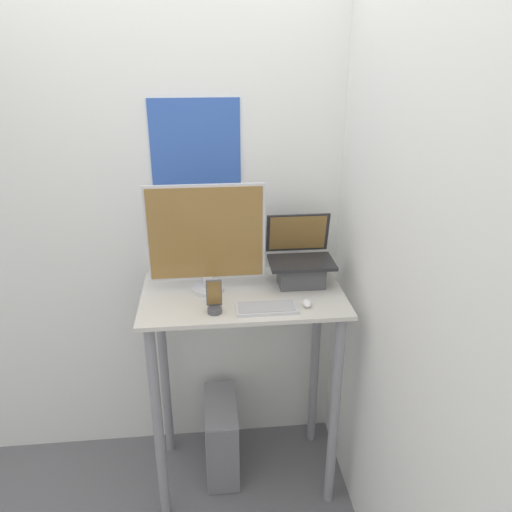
{
  "coord_description": "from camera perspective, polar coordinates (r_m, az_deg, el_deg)",
  "views": [
    {
      "loc": [
        -0.15,
        -1.77,
        2.13
      ],
      "look_at": [
        0.06,
        0.27,
        1.27
      ],
      "focal_mm": 35.0,
      "sensor_mm": 36.0,
      "label": 1
    }
  ],
  "objects": [
    {
      "name": "keyboard",
      "position": [
        2.15,
        1.19,
        -5.95
      ],
      "size": [
        0.26,
        0.12,
        0.02
      ],
      "color": "silver",
      "rests_on": "desk"
    },
    {
      "name": "cell_phone",
      "position": [
        2.12,
        -4.79,
        -5.24
      ],
      "size": [
        0.07,
        0.06,
        0.15
      ],
      "color": "#4C4C51",
      "rests_on": "desk"
    },
    {
      "name": "monitor",
      "position": [
        2.22,
        -5.74,
        1.98
      ],
      "size": [
        0.53,
        0.15,
        0.5
      ],
      "color": "silver",
      "rests_on": "desk"
    },
    {
      "name": "computer_tower",
      "position": [
        2.84,
        -3.96,
        -19.81
      ],
      "size": [
        0.17,
        0.39,
        0.42
      ],
      "color": "gray",
      "rests_on": "ground_plane"
    },
    {
      "name": "laptop",
      "position": [
        2.36,
        5.11,
        -1.09
      ],
      "size": [
        0.3,
        0.24,
        0.32
      ],
      "color": "#4C4C51",
      "rests_on": "desk"
    },
    {
      "name": "mouse",
      "position": [
        2.18,
        5.81,
        -5.38
      ],
      "size": [
        0.04,
        0.06,
        0.03
      ],
      "color": "white",
      "rests_on": "desk"
    },
    {
      "name": "wall_back",
      "position": [
        2.54,
        -2.21,
        3.66
      ],
      "size": [
        6.0,
        0.06,
        2.6
      ],
      "color": "white",
      "rests_on": "ground_plane"
    },
    {
      "name": "wall_side_right",
      "position": [
        2.07,
        14.29,
        -1.58
      ],
      "size": [
        0.05,
        6.0,
        2.6
      ],
      "color": "white",
      "rests_on": "ground_plane"
    },
    {
      "name": "desk",
      "position": [
        2.43,
        -1.45,
        -9.99
      ],
      "size": [
        0.92,
        0.54,
        1.09
      ],
      "color": "beige",
      "rests_on": "ground_plane"
    }
  ]
}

